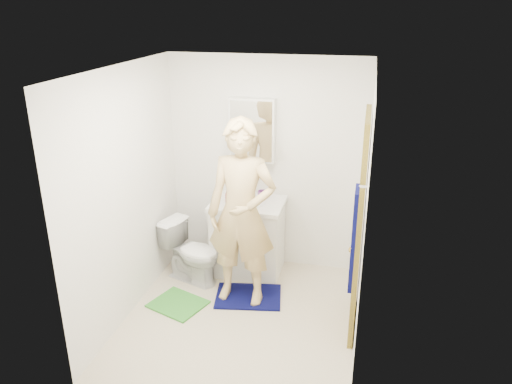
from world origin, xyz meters
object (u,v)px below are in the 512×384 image
at_px(towel, 354,239).
at_px(man, 242,214).
at_px(toothbrush_cup, 263,195).
at_px(medicine_cabinet, 252,130).
at_px(vanity_cabinet, 248,239).
at_px(toilet, 192,252).
at_px(soap_dispenser, 229,195).

height_order(towel, man, man).
relative_size(toothbrush_cup, man, 0.06).
height_order(medicine_cabinet, toothbrush_cup, medicine_cabinet).
bearing_deg(man, vanity_cabinet, 100.42).
bearing_deg(towel, toilet, 146.33).
height_order(toilet, soap_dispenser, soap_dispenser).
bearing_deg(towel, vanity_cabinet, 128.47).
relative_size(medicine_cabinet, toilet, 1.03).
height_order(vanity_cabinet, toothbrush_cup, toothbrush_cup).
height_order(toilet, toothbrush_cup, toothbrush_cup).
bearing_deg(toilet, toothbrush_cup, -35.76).
relative_size(vanity_cabinet, medicine_cabinet, 1.14).
xyz_separation_m(vanity_cabinet, medicine_cabinet, (0.00, 0.22, 1.20)).
bearing_deg(toothbrush_cup, man, -93.94).
bearing_deg(vanity_cabinet, medicine_cabinet, 90.00).
distance_m(towel, man, 1.44).
distance_m(soap_dispenser, man, 0.60).
xyz_separation_m(vanity_cabinet, toothbrush_cup, (0.14, 0.14, 0.49)).
height_order(medicine_cabinet, soap_dispenser, medicine_cabinet).
bearing_deg(man, soap_dispenser, 119.87).
xyz_separation_m(soap_dispenser, toothbrush_cup, (0.33, 0.20, -0.04)).
relative_size(vanity_cabinet, towel, 1.00).
height_order(vanity_cabinet, medicine_cabinet, medicine_cabinet).
height_order(medicine_cabinet, towel, medicine_cabinet).
distance_m(medicine_cabinet, soap_dispenser, 0.75).
bearing_deg(vanity_cabinet, soap_dispenser, -160.74).
xyz_separation_m(towel, man, (-1.10, 0.89, -0.28)).
distance_m(medicine_cabinet, toothbrush_cup, 0.72).
bearing_deg(medicine_cabinet, towel, -55.39).
distance_m(toilet, toothbrush_cup, 1.00).
relative_size(medicine_cabinet, toothbrush_cup, 6.21).
distance_m(medicine_cabinet, toilet, 1.48).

